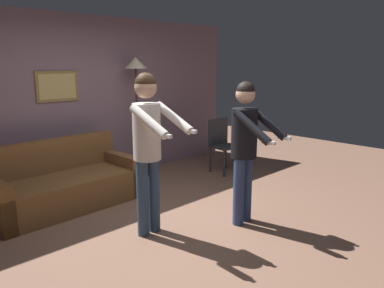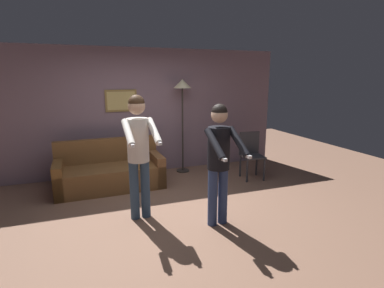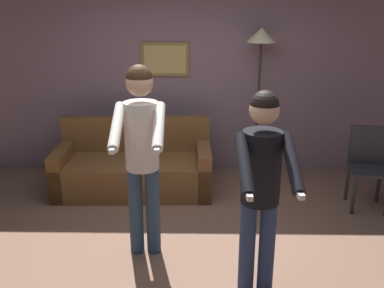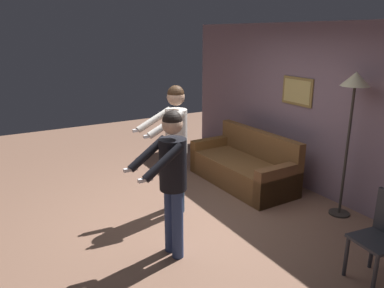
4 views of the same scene
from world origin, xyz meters
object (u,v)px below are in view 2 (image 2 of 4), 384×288
at_px(torchiere_lamp, 182,93).
at_px(person_standing_left, 138,145).
at_px(couch, 110,173).
at_px(dining_chair_distant, 251,152).
at_px(person_standing_right, 219,154).

height_order(torchiere_lamp, person_standing_left, torchiere_lamp).
height_order(couch, person_standing_left, person_standing_left).
bearing_deg(couch, torchiere_lamp, 16.82).
bearing_deg(torchiere_lamp, dining_chair_distant, -36.11).
bearing_deg(person_standing_left, torchiere_lamp, 56.51).
bearing_deg(torchiere_lamp, person_standing_left, -123.49).
bearing_deg(dining_chair_distant, torchiere_lamp, 143.89).
distance_m(couch, dining_chair_distant, 2.78).
relative_size(person_standing_left, dining_chair_distant, 1.92).
height_order(couch, person_standing_right, person_standing_right).
distance_m(torchiere_lamp, person_standing_left, 2.38).
relative_size(torchiere_lamp, dining_chair_distant, 2.12).
distance_m(couch, person_standing_right, 2.48).
height_order(torchiere_lamp, person_standing_right, torchiere_lamp).
bearing_deg(person_standing_right, dining_chair_distant, 47.79).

